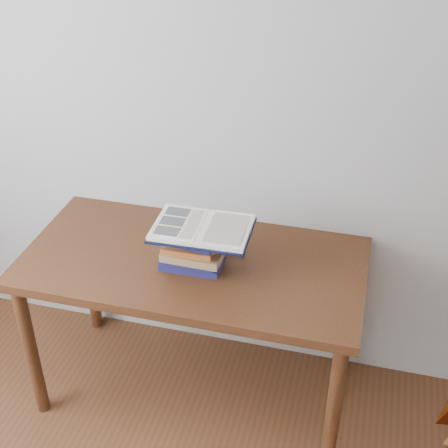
# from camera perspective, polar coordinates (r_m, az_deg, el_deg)

# --- Properties ---
(desk) EXTENTS (1.45, 0.72, 0.78)m
(desk) POSITION_cam_1_polar(r_m,az_deg,el_deg) (2.70, -2.83, -4.93)
(desk) COLOR #4F2613
(desk) RESTS_ON ground
(book_stack) EXTENTS (0.27, 0.20, 0.19)m
(book_stack) POSITION_cam_1_polar(r_m,az_deg,el_deg) (2.54, -2.84, -2.24)
(book_stack) COLOR #181948
(book_stack) RESTS_ON desk
(open_book) EXTENTS (0.40, 0.28, 0.03)m
(open_book) POSITION_cam_1_polar(r_m,az_deg,el_deg) (2.47, -1.99, -0.42)
(open_book) COLOR black
(open_book) RESTS_ON book_stack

